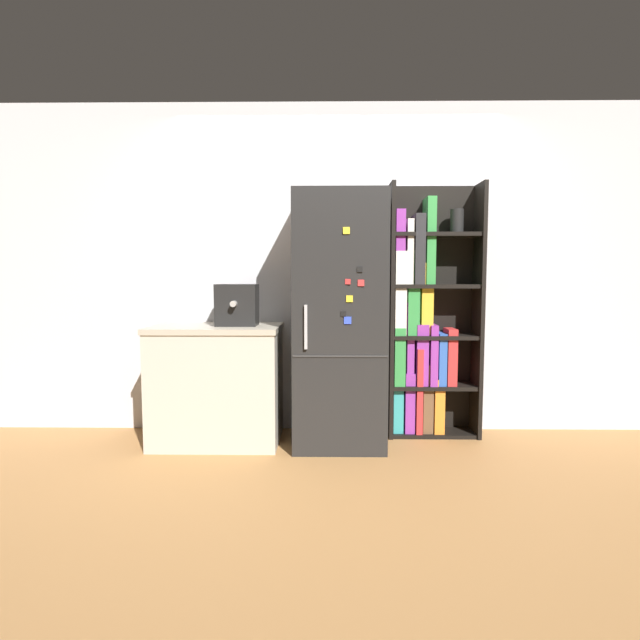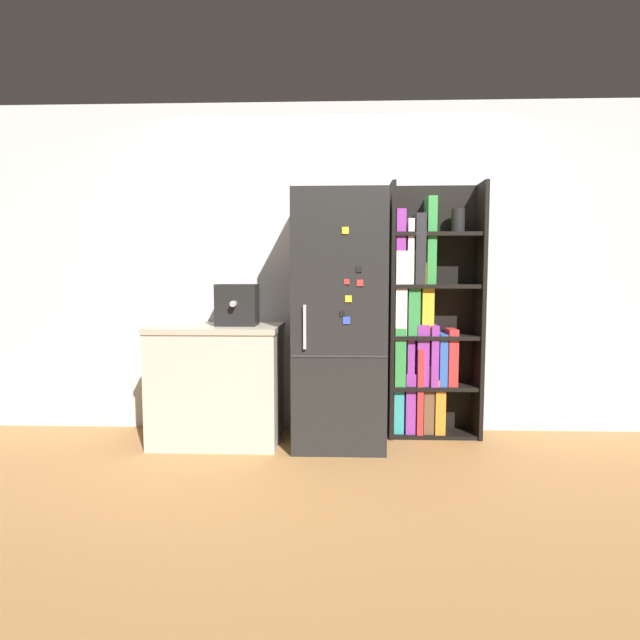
% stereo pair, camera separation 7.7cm
% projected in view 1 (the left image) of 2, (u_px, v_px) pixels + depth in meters
% --- Properties ---
extents(ground_plane, '(16.00, 16.00, 0.00)m').
position_uv_depth(ground_plane, '(339.00, 447.00, 3.64)').
color(ground_plane, '#A87542').
extents(wall_back, '(8.00, 0.05, 2.60)m').
position_uv_depth(wall_back, '(338.00, 270.00, 4.00)').
color(wall_back, silver).
rests_on(wall_back, ground_plane).
extents(refrigerator, '(0.66, 0.68, 1.84)m').
position_uv_depth(refrigerator, '(339.00, 320.00, 3.68)').
color(refrigerator, black).
rests_on(refrigerator, ground_plane).
extents(bookshelf, '(0.70, 0.28, 1.95)m').
position_uv_depth(bookshelf, '(424.00, 322.00, 3.89)').
color(bookshelf, black).
rests_on(bookshelf, ground_plane).
extents(kitchen_counter, '(0.95, 0.64, 0.88)m').
position_uv_depth(kitchen_counter, '(218.00, 383.00, 3.75)').
color(kitchen_counter, '#BCB7A8').
rests_on(kitchen_counter, ground_plane).
extents(espresso_machine, '(0.30, 0.28, 0.31)m').
position_uv_depth(espresso_machine, '(237.00, 305.00, 3.69)').
color(espresso_machine, black).
rests_on(espresso_machine, kitchen_counter).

